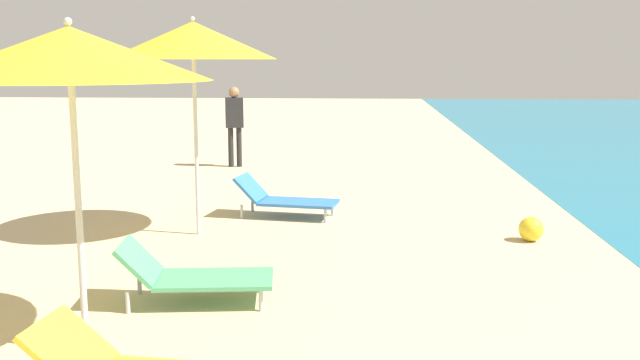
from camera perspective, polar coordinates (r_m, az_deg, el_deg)
umbrella_second at (r=5.44m, az=-19.33°, el=9.45°), size 2.02×2.02×2.48m
lounger_second_shoreside at (r=6.63m, az=-10.12°, el=-7.41°), size 1.43×0.77×0.58m
umbrella_farthest at (r=8.97m, az=-10.08°, el=10.88°), size 2.04×2.04×2.70m
lounger_farthest_shoreside at (r=10.04m, az=-2.87°, el=-1.47°), size 1.48×0.79×0.58m
person_walking_near at (r=14.78m, az=-6.83°, el=4.89°), size 0.40×0.30×1.64m
beach_ball at (r=9.09m, az=16.46°, el=-3.77°), size 0.30×0.30×0.30m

